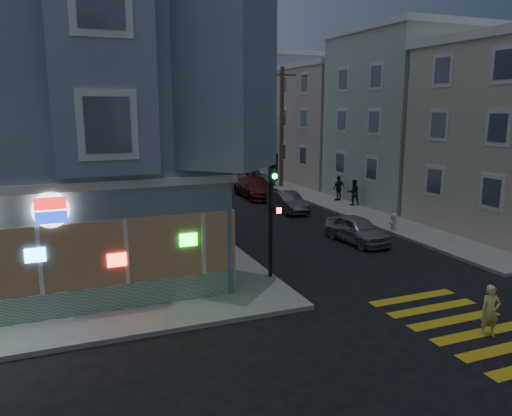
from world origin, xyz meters
TOP-DOWN VIEW (x-y plane):
  - ground at (0.00, 0.00)m, footprint 120.00×120.00m
  - sidewalk_ne at (23.00, 23.00)m, footprint 24.00×42.00m
  - corner_building at (-6.00, 10.98)m, footprint 14.60×14.60m
  - row_house_b at (19.50, 16.00)m, footprint 12.00×8.60m
  - row_house_c at (19.50, 25.00)m, footprint 12.00×8.60m
  - row_house_d at (19.50, 34.00)m, footprint 12.00×8.60m
  - utility_pole at (12.00, 24.00)m, footprint 2.20×0.30m
  - street_tree_near at (12.20, 30.00)m, footprint 3.00×3.00m
  - street_tree_far at (12.20, 38.00)m, footprint 3.00×3.00m
  - running_child at (6.61, -1.40)m, footprint 0.62×0.50m
  - pedestrian_a at (13.00, 15.35)m, footprint 0.93×0.81m
  - pedestrian_b at (13.00, 17.12)m, footprint 1.02×0.61m
  - parked_car_a at (8.60, 8.21)m, footprint 1.77×3.79m
  - parked_car_b at (8.60, 15.71)m, footprint 1.31×3.68m
  - parked_car_c at (8.60, 20.91)m, footprint 2.20×5.04m
  - parked_car_d at (10.70, 26.11)m, footprint 2.18×4.40m
  - traffic_signal at (2.82, 4.89)m, footprint 0.56×0.51m
  - fire_hydrant at (11.30, 9.05)m, footprint 0.51×0.29m

SIDE VIEW (x-z plane):
  - ground at x=0.00m, z-range 0.00..0.00m
  - sidewalk_ne at x=23.00m, z-range 0.00..0.15m
  - parked_car_d at x=10.70m, z-range 0.00..1.20m
  - parked_car_b at x=8.60m, z-range 0.00..1.21m
  - fire_hydrant at x=11.30m, z-range 0.17..1.05m
  - parked_car_a at x=8.60m, z-range 0.00..1.26m
  - parked_car_c at x=8.60m, z-range 0.00..1.44m
  - running_child at x=6.61m, z-range 0.00..1.46m
  - pedestrian_a at x=13.00m, z-range 0.15..1.77m
  - pedestrian_b at x=13.00m, z-range 0.15..1.78m
  - traffic_signal at x=2.82m, z-range 0.95..5.47m
  - street_tree_near at x=12.20m, z-range 1.29..6.59m
  - street_tree_far at x=12.20m, z-range 1.29..6.59m
  - row_house_c at x=19.50m, z-range 0.15..9.15m
  - utility_pole at x=12.00m, z-range 0.30..9.30m
  - row_house_b at x=19.50m, z-range 0.15..10.65m
  - row_house_d at x=19.50m, z-range 0.15..10.65m
  - corner_building at x=-6.00m, z-range 0.12..11.52m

